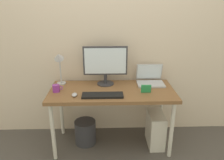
% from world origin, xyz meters
% --- Properties ---
extents(ground_plane, '(6.00, 6.00, 0.00)m').
position_xyz_m(ground_plane, '(0.00, 0.00, 0.00)').
color(ground_plane, '#4C4742').
extents(back_wall, '(4.40, 0.04, 2.60)m').
position_xyz_m(back_wall, '(0.00, 0.37, 1.30)').
color(back_wall, beige).
rests_on(back_wall, ground_plane).
extents(desk, '(1.42, 0.63, 0.73)m').
position_xyz_m(desk, '(0.00, 0.00, 0.66)').
color(desk, brown).
rests_on(desk, ground_plane).
extents(monitor, '(0.52, 0.20, 0.47)m').
position_xyz_m(monitor, '(-0.07, 0.18, 0.99)').
color(monitor, '#333338').
rests_on(monitor, desk).
extents(laptop, '(0.32, 0.27, 0.23)m').
position_xyz_m(laptop, '(0.47, 0.20, 0.79)').
color(laptop, '#B2B2B7').
rests_on(laptop, desk).
extents(desk_lamp, '(0.11, 0.16, 0.42)m').
position_xyz_m(desk_lamp, '(-0.61, 0.18, 1.02)').
color(desk_lamp, '#B2B2B7').
rests_on(desk_lamp, desk).
extents(keyboard, '(0.44, 0.14, 0.02)m').
position_xyz_m(keyboard, '(-0.11, -0.17, 0.74)').
color(keyboard, black).
rests_on(keyboard, desk).
extents(mouse, '(0.06, 0.09, 0.03)m').
position_xyz_m(mouse, '(-0.41, -0.16, 0.75)').
color(mouse, '#B2B2B7').
rests_on(mouse, desk).
extents(coffee_mug, '(0.11, 0.08, 0.08)m').
position_xyz_m(coffee_mug, '(-0.62, -0.03, 0.77)').
color(coffee_mug, purple).
rests_on(coffee_mug, desk).
extents(photo_frame, '(0.11, 0.02, 0.09)m').
position_xyz_m(photo_frame, '(0.37, -0.09, 0.78)').
color(photo_frame, '#268C4C').
rests_on(photo_frame, desk).
extents(computer_tower, '(0.18, 0.36, 0.42)m').
position_xyz_m(computer_tower, '(0.53, -0.01, 0.21)').
color(computer_tower, silver).
rests_on(computer_tower, ground_plane).
extents(wastebasket, '(0.26, 0.26, 0.30)m').
position_xyz_m(wastebasket, '(-0.33, 0.04, 0.15)').
color(wastebasket, '#333338').
rests_on(wastebasket, ground_plane).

